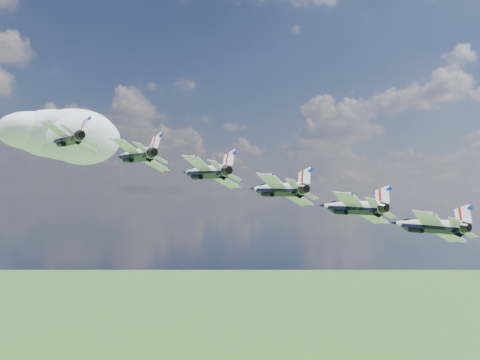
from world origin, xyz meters
TOP-DOWN VIEW (x-y plane):
  - cloud_far at (61.52, 215.22)m, footprint 67.17×52.77m
  - jet_0 at (-8.78, -2.13)m, footprint 10.90×14.64m
  - jet_1 at (-0.42, -9.87)m, footprint 10.90×14.64m
  - jet_2 at (7.94, -17.60)m, footprint 10.90×14.64m
  - jet_3 at (16.30, -25.33)m, footprint 10.90×14.64m
  - jet_4 at (24.66, -33.07)m, footprint 10.90×14.64m
  - jet_5 at (33.02, -40.80)m, footprint 10.90×14.64m

SIDE VIEW (x-z plane):
  - jet_5 at x=33.02m, z-range 140.98..149.47m
  - jet_4 at x=24.66m, z-range 143.73..152.22m
  - jet_3 at x=16.30m, z-range 146.49..154.97m
  - jet_2 at x=7.94m, z-range 149.24..157.72m
  - jet_1 at x=-0.42m, z-range 151.99..160.47m
  - jet_0 at x=-8.78m, z-range 154.74..163.23m
  - cloud_far at x=61.52m, z-range 166.30..192.68m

